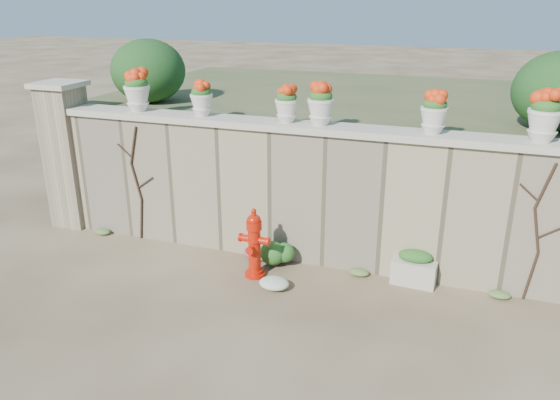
% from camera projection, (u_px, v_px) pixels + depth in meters
% --- Properties ---
extents(ground, '(80.00, 80.00, 0.00)m').
position_uv_depth(ground, '(257.00, 317.00, 6.87)').
color(ground, '#4F3B27').
rests_on(ground, ground).
extents(stone_wall, '(8.00, 0.40, 2.00)m').
position_uv_depth(stone_wall, '(300.00, 196.00, 8.11)').
color(stone_wall, gray).
rests_on(stone_wall, ground).
extents(wall_cap, '(8.10, 0.52, 0.10)m').
position_uv_depth(wall_cap, '(301.00, 127.00, 7.74)').
color(wall_cap, beige).
rests_on(wall_cap, stone_wall).
extents(gate_pillar, '(0.72, 0.72, 2.48)m').
position_uv_depth(gate_pillar, '(68.00, 154.00, 9.30)').
color(gate_pillar, gray).
rests_on(gate_pillar, ground).
extents(raised_fill, '(9.00, 6.00, 2.00)m').
position_uv_depth(raised_fill, '(347.00, 144.00, 10.94)').
color(raised_fill, '#384C23').
rests_on(raised_fill, ground).
extents(back_shrub_left, '(1.30, 1.30, 1.10)m').
position_uv_depth(back_shrub_left, '(148.00, 71.00, 9.61)').
color(back_shrub_left, '#143814').
rests_on(back_shrub_left, raised_fill).
extents(vine_left, '(0.60, 0.04, 1.91)m').
position_uv_depth(vine_left, '(137.00, 182.00, 8.74)').
color(vine_left, black).
rests_on(vine_left, ground).
extents(vine_right, '(0.60, 0.04, 1.91)m').
position_uv_depth(vine_right, '(537.00, 231.00, 6.92)').
color(vine_right, black).
rests_on(vine_right, ground).
extents(fire_hydrant, '(0.44, 0.31, 1.03)m').
position_uv_depth(fire_hydrant, '(254.00, 243.00, 7.70)').
color(fire_hydrant, '#BA1707').
rests_on(fire_hydrant, ground).
extents(planter_box, '(0.63, 0.39, 0.50)m').
position_uv_depth(planter_box, '(415.00, 268.00, 7.62)').
color(planter_box, beige).
rests_on(planter_box, ground).
extents(green_shrub, '(0.53, 0.47, 0.50)m').
position_uv_depth(green_shrub, '(280.00, 251.00, 8.06)').
color(green_shrub, '#1E5119').
rests_on(green_shrub, ground).
extents(magenta_clump, '(0.90, 0.60, 0.24)m').
position_uv_depth(magenta_clump, '(272.00, 253.00, 8.31)').
color(magenta_clump, '#BE26AF').
rests_on(magenta_clump, ground).
extents(white_flowers, '(0.55, 0.44, 0.20)m').
position_uv_depth(white_flowers, '(278.00, 281.00, 7.54)').
color(white_flowers, white).
rests_on(white_flowers, ground).
extents(urn_pot_0, '(0.40, 0.40, 0.63)m').
position_uv_depth(urn_pot_0, '(137.00, 91.00, 8.44)').
color(urn_pot_0, beige).
rests_on(urn_pot_0, wall_cap).
extents(urn_pot_1, '(0.34, 0.34, 0.53)m').
position_uv_depth(urn_pot_1, '(201.00, 98.00, 8.11)').
color(urn_pot_1, beige).
rests_on(urn_pot_1, wall_cap).
extents(urn_pot_2, '(0.33, 0.33, 0.52)m').
position_uv_depth(urn_pot_2, '(287.00, 104.00, 7.70)').
color(urn_pot_2, beige).
rests_on(urn_pot_2, wall_cap).
extents(urn_pot_3, '(0.37, 0.37, 0.59)m').
position_uv_depth(urn_pot_3, '(321.00, 104.00, 7.54)').
color(urn_pot_3, beige).
rests_on(urn_pot_3, wall_cap).
extents(urn_pot_4, '(0.36, 0.36, 0.56)m').
position_uv_depth(urn_pot_4, '(434.00, 112.00, 7.07)').
color(urn_pot_4, beige).
rests_on(urn_pot_4, wall_cap).
extents(urn_pot_5, '(0.41, 0.41, 0.64)m').
position_uv_depth(urn_pot_5, '(545.00, 116.00, 6.65)').
color(urn_pot_5, beige).
rests_on(urn_pot_5, wall_cap).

